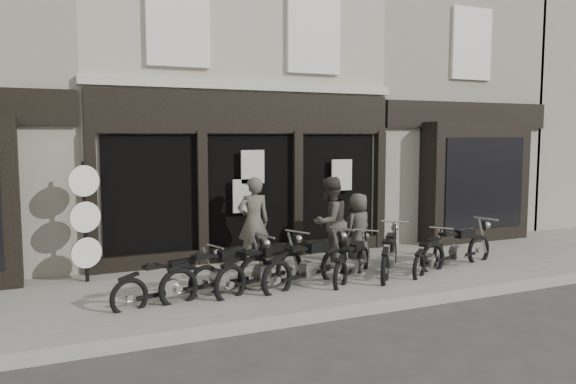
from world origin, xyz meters
name	(u,v)px	position (x,y,z in m)	size (l,w,h in m)	color
ground_plane	(307,297)	(0.00, 0.00, 0.00)	(90.00, 90.00, 0.00)	#2D2B28
pavement	(287,282)	(0.00, 0.90, 0.06)	(30.00, 4.20, 0.12)	#66615A
kerb	(341,313)	(0.00, -1.25, 0.07)	(30.00, 0.25, 0.13)	gray
central_building	(211,94)	(0.00, 5.95, 4.08)	(7.30, 6.22, 8.34)	#A59F8E
neighbour_right	(405,101)	(6.35, 5.90, 4.04)	(5.60, 6.73, 8.34)	gray
motorcycle_0	(170,286)	(-2.44, 0.33, 0.39)	(2.03, 0.83, 0.99)	black
motorcycle_1	(220,277)	(-1.54, 0.41, 0.44)	(2.25, 0.86, 1.10)	black
motorcycle_2	(262,272)	(-0.70, 0.46, 0.43)	(2.13, 1.20, 1.09)	black
motorcycle_3	(308,268)	(0.19, 0.37, 0.44)	(2.20, 1.11, 1.10)	black
motorcycle_4	(353,265)	(1.21, 0.42, 0.39)	(1.68, 1.51, 0.97)	black
motorcycle_5	(389,258)	(2.13, 0.48, 0.43)	(1.66, 1.86, 1.07)	black
motorcycle_6	(429,259)	(3.02, 0.32, 0.37)	(1.69, 1.30, 0.93)	black
motorcycle_7	(457,251)	(3.88, 0.45, 0.43)	(2.26, 0.75, 1.09)	black
man_left	(253,222)	(-0.21, 2.22, 1.09)	(0.71, 0.47, 1.94)	#4E4940
man_centre	(330,222)	(1.27, 1.49, 1.10)	(0.95, 0.74, 1.95)	#3A342F
man_right	(358,228)	(2.07, 1.62, 0.90)	(0.76, 0.49, 1.55)	#3D3833
advert_sign_post	(86,227)	(-3.62, 2.31, 1.20)	(0.59, 0.39, 2.46)	black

